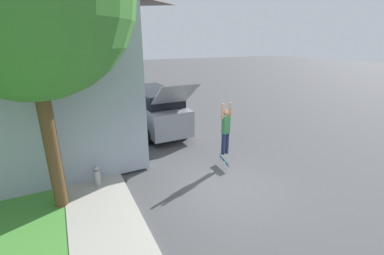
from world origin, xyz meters
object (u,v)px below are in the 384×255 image
at_px(suv_parked, 155,109).
at_px(fire_hydrant, 97,175).
at_px(car_down_street, 101,91).
at_px(skateboard, 224,160).
at_px(lawn_tree_far, 43,7).
at_px(skateboarder, 226,128).

height_order(suv_parked, fire_hydrant, suv_parked).
bearing_deg(car_down_street, skateboard, -82.24).
xyz_separation_m(car_down_street, skateboard, (2.07, -15.17, -0.33)).
bearing_deg(fire_hydrant, lawn_tree_far, 94.75).
bearing_deg(fire_hydrant, suv_parked, 51.38).
bearing_deg(skateboarder, lawn_tree_far, 117.27).
bearing_deg(skateboard, fire_hydrant, 171.26).
height_order(lawn_tree_far, skateboard, lawn_tree_far).
bearing_deg(car_down_street, lawn_tree_far, -122.19).
bearing_deg(car_down_street, suv_parked, -82.95).
height_order(lawn_tree_far, skateboarder, lawn_tree_far).
height_order(skateboarder, fire_hydrant, skateboarder).
distance_m(car_down_street, skateboard, 15.31).
bearing_deg(lawn_tree_far, skateboarder, -62.73).
bearing_deg(lawn_tree_far, fire_hydrant, -85.25).
bearing_deg(fire_hydrant, skateboard, -8.74).
xyz_separation_m(skateboarder, fire_hydrant, (-4.46, 0.66, -1.10)).
distance_m(skateboarder, fire_hydrant, 4.64).
relative_size(suv_parked, skateboard, 7.51).
xyz_separation_m(lawn_tree_far, fire_hydrant, (0.79, -9.53, -5.88)).
bearing_deg(lawn_tree_far, car_down_street, 57.81).
bearing_deg(skateboard, lawn_tree_far, 116.99).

